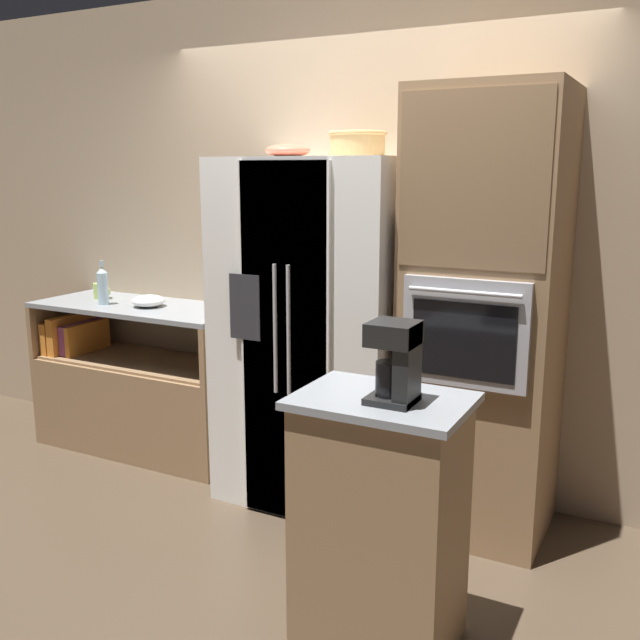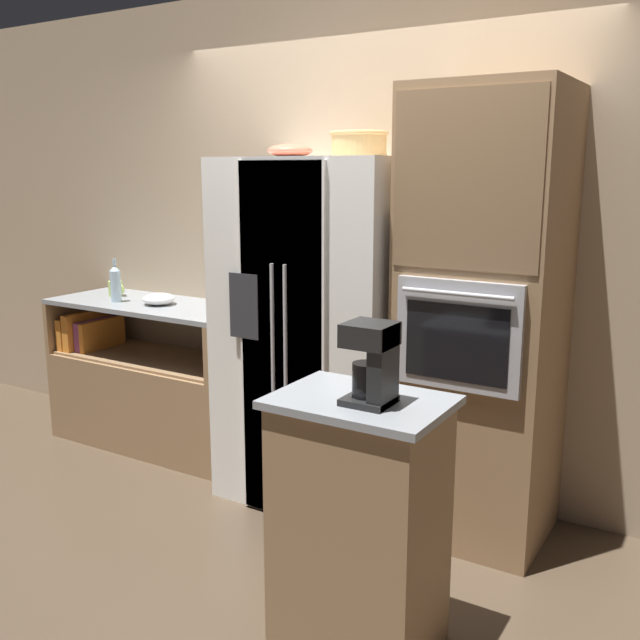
% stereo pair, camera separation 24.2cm
% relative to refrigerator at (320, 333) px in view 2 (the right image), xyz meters
% --- Properties ---
extents(ground_plane, '(20.00, 20.00, 0.00)m').
position_rel_refrigerator_xyz_m(ground_plane, '(0.11, -0.08, -0.92)').
color(ground_plane, '#4C3D2D').
extents(wall_back, '(12.00, 0.06, 2.80)m').
position_rel_refrigerator_xyz_m(wall_back, '(0.11, 0.40, 0.48)').
color(wall_back, tan).
rests_on(wall_back, ground_plane).
extents(counter_left, '(1.40, 0.58, 0.95)m').
position_rel_refrigerator_xyz_m(counter_left, '(-1.33, 0.08, -0.57)').
color(counter_left, '#93704C').
rests_on(counter_left, ground_plane).
extents(refrigerator, '(0.99, 0.77, 1.85)m').
position_rel_refrigerator_xyz_m(refrigerator, '(0.00, 0.00, 0.00)').
color(refrigerator, white).
rests_on(refrigerator, ground_plane).
extents(wall_oven, '(0.70, 0.70, 2.16)m').
position_rel_refrigerator_xyz_m(wall_oven, '(0.88, 0.05, 0.16)').
color(wall_oven, '#93704C').
rests_on(wall_oven, ground_plane).
extents(island_counter, '(0.63, 0.46, 0.98)m').
position_rel_refrigerator_xyz_m(island_counter, '(0.80, -1.03, -0.43)').
color(island_counter, '#93704C').
rests_on(island_counter, ground_plane).
extents(wicker_basket, '(0.30, 0.30, 0.13)m').
position_rel_refrigerator_xyz_m(wicker_basket, '(0.18, 0.10, 0.99)').
color(wicker_basket, tan).
rests_on(wicker_basket, refrigerator).
extents(fruit_bowl, '(0.24, 0.24, 0.07)m').
position_rel_refrigerator_xyz_m(fruit_bowl, '(-0.17, -0.01, 0.96)').
color(fruit_bowl, '#DB664C').
rests_on(fruit_bowl, refrigerator).
extents(bottle_tall, '(0.07, 0.07, 0.28)m').
position_rel_refrigerator_xyz_m(bottle_tall, '(-1.52, -0.02, 0.15)').
color(bottle_tall, silver).
rests_on(bottle_tall, counter_left).
extents(mug, '(0.13, 0.09, 0.10)m').
position_rel_refrigerator_xyz_m(mug, '(-1.69, 0.13, 0.08)').
color(mug, '#B2D166').
rests_on(mug, counter_left).
extents(mixing_bowl, '(0.20, 0.20, 0.07)m').
position_rel_refrigerator_xyz_m(mixing_bowl, '(-1.22, 0.05, 0.06)').
color(mixing_bowl, white).
rests_on(mixing_bowl, counter_left).
extents(coffee_maker, '(0.16, 0.16, 0.29)m').
position_rel_refrigerator_xyz_m(coffee_maker, '(0.87, -1.07, 0.21)').
color(coffee_maker, black).
rests_on(coffee_maker, island_counter).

